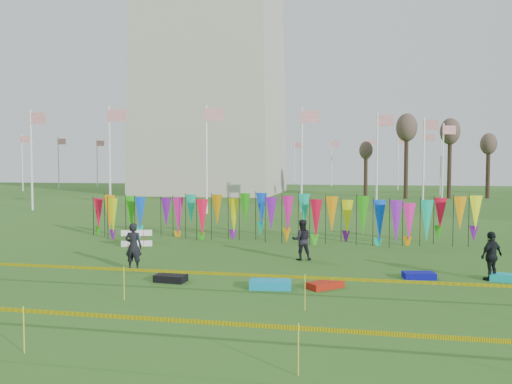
% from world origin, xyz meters
% --- Properties ---
extents(ground, '(160.00, 160.00, 0.00)m').
position_xyz_m(ground, '(0.00, 0.00, 0.00)').
color(ground, '#274D15').
rests_on(ground, ground).
extents(flagpole_ring, '(57.40, 56.16, 8.00)m').
position_xyz_m(flagpole_ring, '(-14.00, 48.00, 4.00)').
color(flagpole_ring, white).
rests_on(flagpole_ring, ground).
extents(banner_row, '(18.64, 0.64, 2.09)m').
position_xyz_m(banner_row, '(0.28, 8.30, 1.21)').
color(banner_row, black).
rests_on(banner_row, ground).
extents(caution_tape_near, '(26.00, 0.02, 0.90)m').
position_xyz_m(caution_tape_near, '(-0.22, -2.45, 0.78)').
color(caution_tape_near, '#F8E605').
rests_on(caution_tape_near, ground).
extents(caution_tape_far, '(26.00, 0.02, 0.90)m').
position_xyz_m(caution_tape_far, '(-0.22, -6.28, 0.78)').
color(caution_tape_far, '#F8E605').
rests_on(caution_tape_far, ground).
extents(box_kite, '(0.68, 0.68, 0.75)m').
position_xyz_m(box_kite, '(-5.31, 5.73, 0.38)').
color(box_kite, red).
rests_on(box_kite, ground).
extents(person_left, '(0.61, 0.46, 1.61)m').
position_xyz_m(person_left, '(-3.34, 1.20, 0.80)').
color(person_left, black).
rests_on(person_left, ground).
extents(person_mid, '(0.83, 0.61, 1.53)m').
position_xyz_m(person_mid, '(2.09, 4.09, 0.76)').
color(person_mid, black).
rests_on(person_mid, ground).
extents(person_right, '(1.01, 0.96, 1.52)m').
position_xyz_m(person_right, '(8.20, 1.89, 0.76)').
color(person_right, black).
rests_on(person_right, ground).
extents(kite_bag_turquoise, '(1.26, 0.74, 0.24)m').
position_xyz_m(kite_bag_turquoise, '(1.67, -0.45, 0.12)').
color(kite_bag_turquoise, '#0D9BD1').
rests_on(kite_bag_turquoise, ground).
extents(kite_bag_blue, '(1.04, 0.66, 0.20)m').
position_xyz_m(kite_bag_blue, '(6.04, 1.71, 0.10)').
color(kite_bag_blue, '#090B98').
rests_on(kite_bag_blue, ground).
extents(kite_bag_red, '(1.10, 1.08, 0.19)m').
position_xyz_m(kite_bag_red, '(3.22, -0.09, 0.10)').
color(kite_bag_red, '#B51B0C').
rests_on(kite_bag_red, ground).
extents(kite_bag_black, '(0.98, 0.61, 0.22)m').
position_xyz_m(kite_bag_black, '(-1.47, -0.21, 0.11)').
color(kite_bag_black, black).
rests_on(kite_bag_black, ground).
extents(kite_bag_teal, '(1.19, 0.74, 0.21)m').
position_xyz_m(kite_bag_teal, '(8.70, 1.86, 0.11)').
color(kite_bag_teal, '#0DB5B9').
rests_on(kite_bag_teal, ground).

